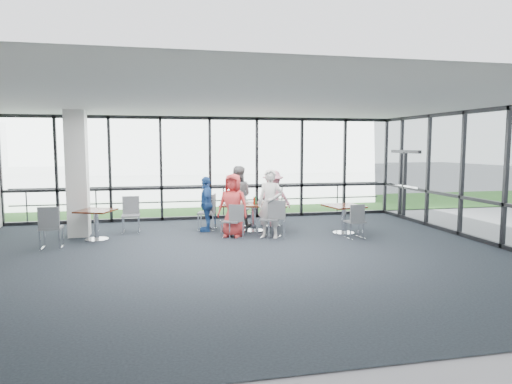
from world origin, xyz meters
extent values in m
cube|color=black|center=(0.00, 0.00, -0.01)|extent=(12.00, 10.00, 0.02)
cube|color=silver|center=(0.00, 0.00, 3.20)|extent=(12.00, 10.00, 0.04)
cube|color=silver|center=(0.00, -5.00, 1.60)|extent=(12.00, 0.10, 3.20)
cube|color=white|center=(0.00, 5.00, 1.60)|extent=(12.00, 0.10, 3.20)
cube|color=white|center=(6.00, 0.00, 1.60)|extent=(0.10, 10.00, 3.20)
cube|color=black|center=(6.00, 3.75, 1.05)|extent=(0.12, 1.60, 2.10)
cube|color=silver|center=(-3.60, 3.00, 1.60)|extent=(0.50, 0.50, 3.20)
cube|color=gray|center=(0.00, 10.00, -0.02)|extent=(80.00, 70.00, 0.02)
cube|color=#25531B|center=(0.00, 8.00, 0.01)|extent=(80.00, 5.00, 0.01)
cube|color=white|center=(4.00, 32.00, 3.00)|extent=(24.00, 10.00, 6.00)
cylinder|color=#2D2D33|center=(0.00, 5.60, 0.50)|extent=(12.00, 0.06, 0.06)
cube|color=#3E100D|center=(0.91, 2.70, 0.73)|extent=(1.97, 1.42, 0.04)
cylinder|color=silver|center=(0.91, 2.70, 0.35)|extent=(0.12, 0.12, 0.71)
cylinder|color=silver|center=(0.91, 2.70, 0.01)|extent=(0.56, 0.56, 0.03)
cube|color=#3E100D|center=(-3.11, 2.38, 0.73)|extent=(1.04, 1.04, 0.04)
cylinder|color=silver|center=(-3.11, 2.38, 0.35)|extent=(0.12, 0.12, 0.71)
cube|color=#3E100D|center=(3.17, 1.88, 0.73)|extent=(1.03, 1.03, 0.04)
cylinder|color=silver|center=(3.17, 1.88, 0.35)|extent=(0.12, 0.12, 0.71)
imported|color=red|center=(0.25, 2.09, 0.81)|extent=(0.94, 0.83, 1.61)
imported|color=silver|center=(1.14, 1.79, 0.87)|extent=(0.78, 0.72, 1.73)
imported|color=gray|center=(0.62, 3.57, 0.87)|extent=(0.96, 0.74, 1.74)
imported|color=pink|center=(1.61, 3.34, 0.80)|extent=(1.05, 0.57, 1.61)
imported|color=#224D95|center=(-0.34, 2.98, 0.74)|extent=(0.57, 0.92, 1.49)
cylinder|color=white|center=(0.37, 2.54, 0.76)|extent=(0.26, 0.26, 0.01)
cylinder|color=white|center=(1.37, 2.26, 0.76)|extent=(0.26, 0.26, 0.01)
cylinder|color=white|center=(0.61, 3.15, 0.76)|extent=(0.25, 0.25, 0.01)
cylinder|color=white|center=(1.44, 2.85, 0.76)|extent=(0.24, 0.24, 0.01)
cylinder|color=white|center=(0.20, 2.92, 0.76)|extent=(0.24, 0.24, 0.01)
cylinder|color=white|center=(0.68, 2.51, 0.82)|extent=(0.07, 0.07, 0.14)
cylinder|color=white|center=(1.09, 2.43, 0.81)|extent=(0.06, 0.06, 0.13)
cylinder|color=white|center=(0.97, 2.89, 0.82)|extent=(0.07, 0.07, 0.13)
cylinder|color=white|center=(0.23, 2.70, 0.81)|extent=(0.06, 0.06, 0.13)
cube|color=silver|center=(0.71, 2.39, 0.75)|extent=(0.34, 0.30, 0.00)
cube|color=silver|center=(1.58, 2.18, 0.75)|extent=(0.37, 0.38, 0.00)
cube|color=silver|center=(1.17, 2.95, 0.75)|extent=(0.37, 0.33, 0.00)
cube|color=black|center=(0.98, 2.74, 0.77)|extent=(0.10, 0.07, 0.04)
cylinder|color=#9C1F08|center=(0.93, 2.69, 0.84)|extent=(0.06, 0.06, 0.18)
cylinder|color=#1C6531|center=(0.96, 2.70, 0.85)|extent=(0.05, 0.05, 0.20)
camera|label=1|loc=(-1.61, -9.24, 2.35)|focal=32.00mm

